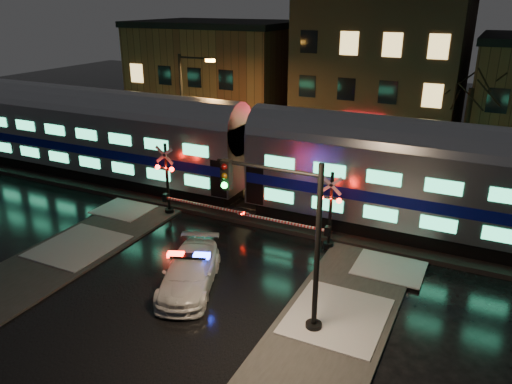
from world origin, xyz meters
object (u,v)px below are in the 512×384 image
crossing_signal_right (322,217)px  crossing_signal_left (172,187)px  streetlight (186,107)px  police_car (190,272)px  traffic_light (290,242)px

crossing_signal_right → crossing_signal_left: crossing_signal_left is taller
streetlight → police_car: bearing=-56.5°
traffic_light → streetlight: bearing=133.2°
crossing_signal_right → crossing_signal_left: 8.62m
crossing_signal_right → traffic_light: size_ratio=0.86×
police_car → crossing_signal_left: crossing_signal_left is taller
crossing_signal_right → streetlight: streetlight is taller
traffic_light → streetlight: 18.45m
crossing_signal_right → traffic_light: 6.71m
crossing_signal_left → streetlight: streetlight is taller
crossing_signal_left → crossing_signal_right: bearing=-0.0°
police_car → crossing_signal_right: bearing=37.1°
crossing_signal_right → streetlight: bearing=150.9°
traffic_light → streetlight: (-12.95, 13.09, 1.21)m
crossing_signal_right → crossing_signal_left: bearing=180.0°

